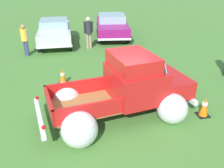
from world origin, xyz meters
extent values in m
plane|color=#477A33|center=(0.00, 0.00, 0.00)|extent=(80.00, 80.00, 0.00)
cylinder|color=black|center=(1.26, 1.13, 0.38)|extent=(0.79, 0.36, 0.76)
cylinder|color=silver|center=(1.26, 1.13, 0.38)|extent=(0.38, 0.29, 0.34)
cylinder|color=black|center=(1.59, -0.58, 0.38)|extent=(0.79, 0.36, 0.76)
cylinder|color=silver|center=(1.59, -0.58, 0.38)|extent=(0.38, 0.29, 0.34)
cylinder|color=black|center=(-1.49, 0.60, 0.38)|extent=(0.79, 0.36, 0.76)
cylinder|color=silver|center=(-1.49, 0.60, 0.38)|extent=(0.38, 0.29, 0.34)
cylinder|color=black|center=(-1.16, -1.11, 0.38)|extent=(0.79, 0.36, 0.76)
cylinder|color=silver|center=(-1.16, -1.11, 0.38)|extent=(0.38, 0.29, 0.34)
sphere|color=silver|center=(-1.50, 0.65, 0.44)|extent=(1.12, 1.12, 0.96)
sphere|color=silver|center=(-1.15, -1.16, 0.44)|extent=(1.12, 1.12, 0.96)
cube|color=olive|center=(-0.93, -0.18, 0.54)|extent=(2.30, 1.90, 0.04)
cube|color=red|center=(-1.07, 0.54, 0.77)|extent=(2.03, 0.46, 0.50)
cube|color=red|center=(-0.80, -0.89, 0.77)|extent=(2.03, 0.46, 0.50)
cube|color=red|center=(0.03, 0.01, 0.77)|extent=(0.37, 1.53, 0.50)
cube|color=red|center=(-1.90, -0.36, 0.77)|extent=(0.37, 1.53, 0.50)
cube|color=red|center=(0.64, 0.12, 0.99)|extent=(1.74, 1.94, 0.95)
cube|color=red|center=(0.54, 0.10, 1.70)|extent=(1.42, 1.73, 0.45)
cube|color=#8CADB7|center=(1.17, 0.22, 1.68)|extent=(0.42, 1.46, 0.38)
cube|color=red|center=(1.67, 0.32, 0.80)|extent=(1.53, 1.83, 0.55)
sphere|color=silver|center=(1.26, 1.16, 0.42)|extent=(1.08, 1.08, 0.92)
sphere|color=silver|center=(1.59, -0.61, 0.42)|extent=(1.08, 1.08, 0.92)
cube|color=silver|center=(-2.20, -0.42, 0.46)|extent=(0.49, 1.97, 0.14)
cube|color=silver|center=(2.20, 0.42, 0.46)|extent=(0.49, 1.97, 0.14)
sphere|color=red|center=(-2.31, 0.36, 0.64)|extent=(0.13, 0.13, 0.11)
sphere|color=red|center=(-2.01, -1.19, 0.64)|extent=(0.13, 0.13, 0.11)
cylinder|color=black|center=(-1.16, 6.83, 0.33)|extent=(0.20, 0.66, 0.66)
cylinder|color=silver|center=(-1.16, 6.83, 0.33)|extent=(0.21, 0.30, 0.30)
cylinder|color=black|center=(-2.82, 6.83, 0.33)|extent=(0.20, 0.66, 0.66)
cylinder|color=silver|center=(-2.82, 6.83, 0.33)|extent=(0.21, 0.30, 0.30)
cylinder|color=black|center=(-1.17, 9.46, 0.33)|extent=(0.20, 0.66, 0.66)
cylinder|color=silver|center=(-1.17, 9.46, 0.33)|extent=(0.21, 0.30, 0.30)
cylinder|color=black|center=(-2.83, 9.45, 0.33)|extent=(0.20, 0.66, 0.66)
cylinder|color=silver|center=(-2.83, 9.45, 0.33)|extent=(0.21, 0.30, 0.30)
cube|color=silver|center=(-2.00, 8.14, 0.71)|extent=(1.79, 4.11, 0.55)
cube|color=#8CADB7|center=(-2.00, 8.31, 1.21)|extent=(1.54, 1.73, 0.45)
cube|color=silver|center=(-2.00, 10.16, 0.45)|extent=(1.84, 0.11, 0.12)
cube|color=silver|center=(-1.99, 6.13, 0.45)|extent=(1.84, 0.11, 0.12)
cylinder|color=black|center=(2.31, 7.63, 0.33)|extent=(0.27, 0.68, 0.66)
cylinder|color=silver|center=(2.31, 7.63, 0.33)|extent=(0.24, 0.32, 0.30)
cylinder|color=black|center=(0.57, 7.83, 0.33)|extent=(0.27, 0.68, 0.66)
cylinder|color=silver|center=(0.57, 7.83, 0.33)|extent=(0.24, 0.32, 0.30)
cylinder|color=black|center=(2.63, 10.45, 0.33)|extent=(0.27, 0.68, 0.66)
cylinder|color=silver|center=(2.63, 10.45, 0.33)|extent=(0.24, 0.32, 0.30)
cylinder|color=black|center=(0.89, 10.65, 0.33)|extent=(0.27, 0.68, 0.66)
cylinder|color=silver|center=(0.89, 10.65, 0.33)|extent=(0.24, 0.32, 0.30)
cube|color=#8C1466|center=(1.60, 9.14, 0.71)|extent=(2.37, 4.62, 0.55)
cube|color=#8CADB7|center=(1.62, 9.31, 1.21)|extent=(1.84, 2.04, 0.45)
cube|color=silver|center=(1.85, 11.30, 0.45)|extent=(1.93, 0.32, 0.12)
cube|color=silver|center=(1.35, 6.97, 0.45)|extent=(1.93, 0.32, 0.12)
cylinder|color=navy|center=(-3.37, 6.28, 0.39)|extent=(0.21, 0.21, 0.78)
cylinder|color=navy|center=(-3.48, 6.40, 0.39)|extent=(0.21, 0.21, 0.78)
cylinder|color=gold|center=(-3.42, 6.34, 1.07)|extent=(0.48, 0.48, 0.59)
cylinder|color=#A87A56|center=(-3.28, 6.18, 1.10)|extent=(0.13, 0.13, 0.56)
cylinder|color=gold|center=(-3.57, 6.50, 1.10)|extent=(0.13, 0.13, 0.56)
sphere|color=#A87A56|center=(-3.42, 6.34, 1.50)|extent=(0.30, 0.30, 0.21)
cylinder|color=gray|center=(-0.20, 6.94, 0.43)|extent=(0.17, 0.17, 0.85)
cylinder|color=gray|center=(-0.03, 6.97, 0.43)|extent=(0.17, 0.17, 0.85)
cylinder|color=#26262B|center=(-0.12, 6.95, 1.17)|extent=(0.39, 0.39, 0.64)
cylinder|color=#26262B|center=(-0.33, 6.92, 1.20)|extent=(0.10, 0.10, 0.61)
cylinder|color=#26262B|center=(0.10, 6.99, 1.20)|extent=(0.10, 0.10, 0.61)
sphere|color=beige|center=(-0.12, 6.95, 1.63)|extent=(0.26, 0.26, 0.23)
cube|color=black|center=(-1.58, 2.51, 0.01)|extent=(0.36, 0.36, 0.03)
cone|color=orange|center=(-1.58, 2.51, 0.33)|extent=(0.28, 0.28, 0.60)
cylinder|color=white|center=(-1.58, 2.51, 0.42)|extent=(0.17, 0.17, 0.08)
cube|color=black|center=(2.68, -0.55, 0.01)|extent=(0.36, 0.36, 0.03)
cone|color=orange|center=(2.68, -0.55, 0.33)|extent=(0.28, 0.28, 0.60)
cylinder|color=white|center=(2.68, -0.55, 0.42)|extent=(0.17, 0.17, 0.08)
camera|label=1|loc=(-1.25, -6.19, 4.16)|focal=38.44mm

